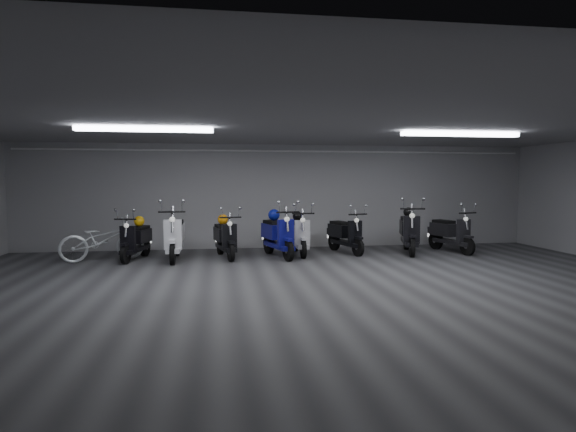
{
  "coord_description": "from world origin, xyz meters",
  "views": [
    {
      "loc": [
        -1.72,
        -7.83,
        1.82
      ],
      "look_at": [
        -0.21,
        2.5,
        1.05
      ],
      "focal_mm": 29.68,
      "sensor_mm": 36.0,
      "label": 1
    }
  ],
  "objects": [
    {
      "name": "floor",
      "position": [
        0.0,
        0.0,
        -0.01
      ],
      "size": [
        14.0,
        10.0,
        0.01
      ],
      "primitive_type": "cube",
      "color": "#39393C",
      "rests_on": "ground"
    },
    {
      "name": "ceiling",
      "position": [
        0.0,
        0.0,
        2.8
      ],
      "size": [
        14.0,
        10.0,
        0.01
      ],
      "primitive_type": "cube",
      "color": "gray",
      "rests_on": "ground"
    },
    {
      "name": "back_wall",
      "position": [
        0.0,
        5.0,
        1.4
      ],
      "size": [
        14.0,
        0.01,
        2.8
      ],
      "primitive_type": "cube",
      "color": "#9A9A9D",
      "rests_on": "ground"
    },
    {
      "name": "front_wall",
      "position": [
        0.0,
        -5.0,
        1.4
      ],
      "size": [
        14.0,
        0.01,
        2.8
      ],
      "primitive_type": "cube",
      "color": "#9A9A9D",
      "rests_on": "ground"
    },
    {
      "name": "fluor_strip_left",
      "position": [
        -3.0,
        1.0,
        2.74
      ],
      "size": [
        2.4,
        0.18,
        0.08
      ],
      "primitive_type": "cube",
      "color": "white",
      "rests_on": "ceiling"
    },
    {
      "name": "fluor_strip_right",
      "position": [
        3.0,
        1.0,
        2.74
      ],
      "size": [
        2.4,
        0.18,
        0.08
      ],
      "primitive_type": "cube",
      "color": "white",
      "rests_on": "ceiling"
    },
    {
      "name": "conduit",
      "position": [
        0.0,
        4.92,
        2.62
      ],
      "size": [
        13.6,
        0.05,
        0.05
      ],
      "primitive_type": "cylinder",
      "rotation": [
        0.0,
        1.57,
        0.0
      ],
      "color": "white",
      "rests_on": "back_wall"
    },
    {
      "name": "scooter_1",
      "position": [
        -3.62,
        3.43,
        0.61
      ],
      "size": [
        0.92,
        1.73,
        1.22
      ],
      "primitive_type": null,
      "rotation": [
        0.0,
        0.0,
        -0.24
      ],
      "color": "black",
      "rests_on": "floor"
    },
    {
      "name": "scooter_2",
      "position": [
        -2.72,
        3.3,
        0.72
      ],
      "size": [
        0.66,
        1.93,
        1.43
      ],
      "primitive_type": null,
      "rotation": [
        0.0,
        0.0,
        0.01
      ],
      "color": "white",
      "rests_on": "floor"
    },
    {
      "name": "scooter_3",
      "position": [
        -1.57,
        3.41,
        0.62
      ],
      "size": [
        0.89,
        1.75,
        1.25
      ],
      "primitive_type": null,
      "rotation": [
        0.0,
        0.0,
        0.21
      ],
      "color": "black",
      "rests_on": "floor"
    },
    {
      "name": "scooter_4",
      "position": [
        -0.32,
        3.34,
        0.69
      ],
      "size": [
        1.08,
        1.96,
        1.39
      ],
      "primitive_type": null,
      "rotation": [
        0.0,
        0.0,
        0.26
      ],
      "color": "navy",
      "rests_on": "floor"
    },
    {
      "name": "scooter_6",
      "position": [
        0.24,
        3.66,
        0.66
      ],
      "size": [
        0.59,
        1.77,
        1.32
      ],
      "primitive_type": null,
      "rotation": [
        0.0,
        0.0,
        0.0
      ],
      "color": "silver",
      "rests_on": "floor"
    },
    {
      "name": "scooter_7",
      "position": [
        1.44,
        3.73,
        0.63
      ],
      "size": [
        1.02,
        1.79,
        1.26
      ],
      "primitive_type": null,
      "rotation": [
        0.0,
        0.0,
        0.29
      ],
      "color": "black",
      "rests_on": "floor"
    },
    {
      "name": "scooter_8",
      "position": [
        3.03,
        3.5,
        0.72
      ],
      "size": [
        1.17,
        2.04,
        1.44
      ],
      "primitive_type": null,
      "rotation": [
        0.0,
        0.0,
        -0.29
      ],
      "color": "black",
      "rests_on": "floor"
    },
    {
      "name": "scooter_9",
      "position": [
        4.15,
        3.5,
        0.65
      ],
      "size": [
        0.98,
        1.83,
        1.29
      ],
      "primitive_type": null,
      "rotation": [
        0.0,
        0.0,
        0.24
      ],
      "color": "black",
      "rests_on": "floor"
    },
    {
      "name": "bicycle",
      "position": [
        -4.35,
        3.43,
        0.59
      ],
      "size": [
        1.94,
        1.23,
        1.18
      ],
      "primitive_type": "imported",
      "rotation": [
        0.0,
        0.0,
        1.92
      ],
      "color": "white",
      "rests_on": "floor"
    },
    {
      "name": "helmet_0",
      "position": [
        0.24,
        3.9,
        0.94
      ],
      "size": [
        0.24,
        0.24,
        0.24
      ],
      "primitive_type": "sphere",
      "color": "black",
      "rests_on": "scooter_6"
    },
    {
      "name": "helmet_1",
      "position": [
        -1.62,
        3.64,
        0.9
      ],
      "size": [
        0.25,
        0.25,
        0.25
      ],
      "primitive_type": "sphere",
      "color": "orange",
      "rests_on": "scooter_3"
    },
    {
      "name": "helmet_2",
      "position": [
        -0.39,
        3.59,
        1.0
      ],
      "size": [
        0.28,
        0.28,
        0.28
      ],
      "primitive_type": "sphere",
      "color": "#0D1690",
      "rests_on": "scooter_4"
    },
    {
      "name": "helmet_3",
      "position": [
        -3.56,
        3.65,
        0.88
      ],
      "size": [
        0.25,
        0.25,
        0.25
      ],
      "primitive_type": "sphere",
      "color": "#EBA30D",
      "rests_on": "scooter_1"
    },
    {
      "name": "helmet_4",
      "position": [
        3.1,
        3.76,
        1.02
      ],
      "size": [
        0.26,
        0.26,
        0.26
      ],
      "primitive_type": "sphere",
      "color": "black",
      "rests_on": "scooter_8"
    }
  ]
}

